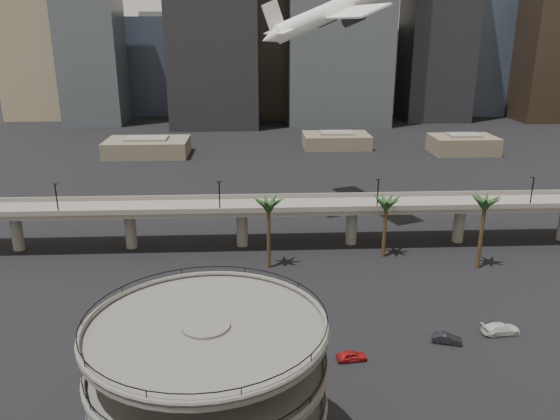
{
  "coord_description": "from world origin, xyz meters",
  "views": [
    {
      "loc": [
        -8.52,
        -47.25,
        41.25
      ],
      "look_at": [
        -4.77,
        28.0,
        16.33
      ],
      "focal_mm": 35.0,
      "sensor_mm": 36.0,
      "label": 1
    }
  ],
  "objects_px": {
    "overpass": "(297,210)",
    "car_b": "(447,339)",
    "car_c": "(501,329)",
    "parking_ramp": "(209,385)",
    "airborne_jet": "(338,9)",
    "car_a": "(352,356)"
  },
  "relations": [
    {
      "from": "overpass",
      "to": "car_a",
      "type": "height_order",
      "value": "overpass"
    },
    {
      "from": "car_a",
      "to": "parking_ramp",
      "type": "bearing_deg",
      "value": 129.55
    },
    {
      "from": "parking_ramp",
      "to": "car_b",
      "type": "xyz_separation_m",
      "value": [
        30.83,
        21.5,
        -9.16
      ]
    },
    {
      "from": "overpass",
      "to": "car_b",
      "type": "xyz_separation_m",
      "value": [
        17.83,
        -37.5,
        -6.66
      ]
    },
    {
      "from": "parking_ramp",
      "to": "airborne_jet",
      "type": "distance_m",
      "value": 87.94
    },
    {
      "from": "parking_ramp",
      "to": "overpass",
      "type": "relative_size",
      "value": 0.17
    },
    {
      "from": "airborne_jet",
      "to": "car_c",
      "type": "distance_m",
      "value": 71.74
    },
    {
      "from": "parking_ramp",
      "to": "airborne_jet",
      "type": "relative_size",
      "value": 0.64
    },
    {
      "from": "overpass",
      "to": "car_b",
      "type": "relative_size",
      "value": 31.67
    },
    {
      "from": "overpass",
      "to": "airborne_jet",
      "type": "relative_size",
      "value": 3.73
    },
    {
      "from": "car_c",
      "to": "car_b",
      "type": "bearing_deg",
      "value": 97.5
    },
    {
      "from": "overpass",
      "to": "airborne_jet",
      "type": "xyz_separation_m",
      "value": [
        9.68,
        18.17,
        38.05
      ]
    },
    {
      "from": "parking_ramp",
      "to": "airborne_jet",
      "type": "xyz_separation_m",
      "value": [
        22.68,
        77.16,
        35.56
      ]
    },
    {
      "from": "car_c",
      "to": "parking_ramp",
      "type": "bearing_deg",
      "value": 115.12
    },
    {
      "from": "car_a",
      "to": "car_b",
      "type": "height_order",
      "value": "car_a"
    },
    {
      "from": "car_a",
      "to": "car_b",
      "type": "relative_size",
      "value": 0.98
    },
    {
      "from": "car_b",
      "to": "car_a",
      "type": "bearing_deg",
      "value": 120.23
    },
    {
      "from": "parking_ramp",
      "to": "car_b",
      "type": "bearing_deg",
      "value": 34.89
    },
    {
      "from": "car_a",
      "to": "car_c",
      "type": "height_order",
      "value": "car_c"
    },
    {
      "from": "car_b",
      "to": "car_c",
      "type": "distance_m",
      "value": 8.75
    },
    {
      "from": "parking_ramp",
      "to": "car_c",
      "type": "xyz_separation_m",
      "value": [
        39.35,
        23.5,
        -9.04
      ]
    },
    {
      "from": "airborne_jet",
      "to": "car_a",
      "type": "distance_m",
      "value": 74.39
    }
  ]
}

